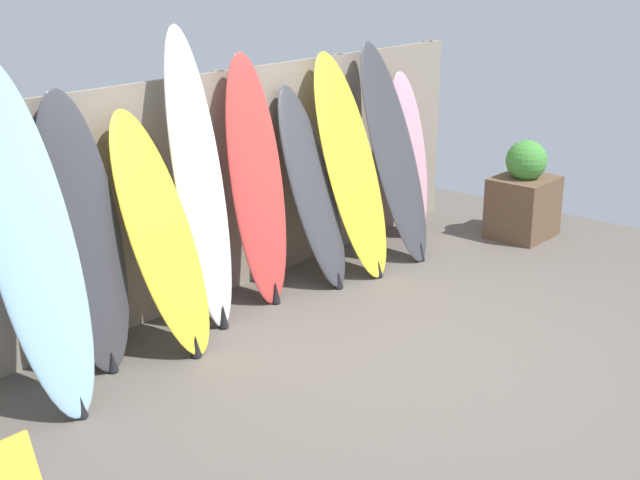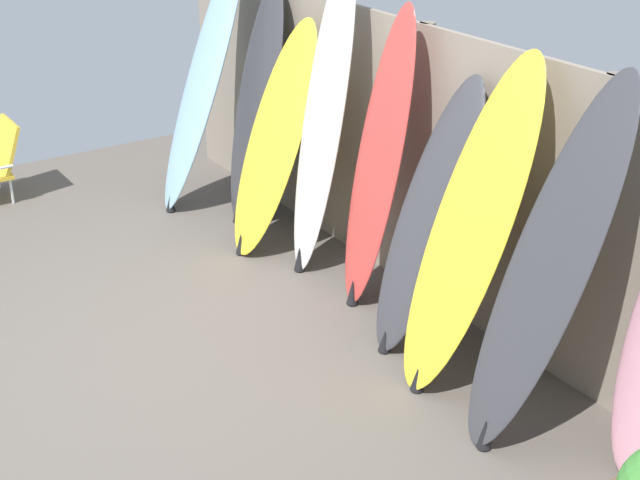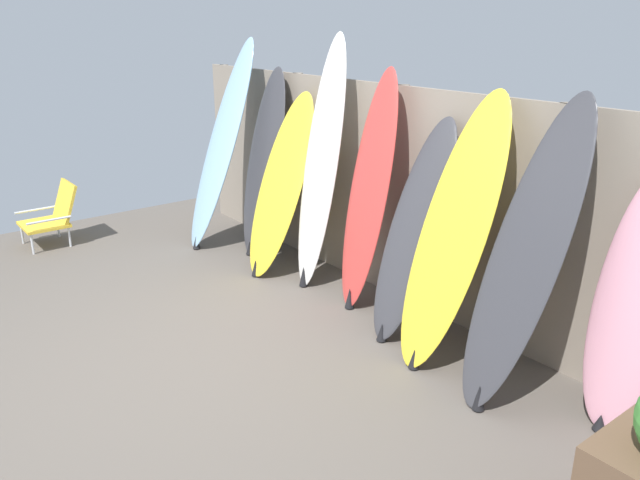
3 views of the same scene
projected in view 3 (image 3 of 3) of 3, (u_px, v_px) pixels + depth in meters
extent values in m
plane|color=#5B544C|center=(187.00, 364.00, 4.40)|extent=(7.68, 7.68, 0.00)
cube|color=gray|center=(395.00, 194.00, 5.25)|extent=(6.08, 0.04, 1.80)
cylinder|color=slate|center=(228.00, 143.00, 7.41)|extent=(0.10, 0.10, 1.80)
cylinder|color=slate|center=(299.00, 164.00, 6.34)|extent=(0.10, 0.10, 1.80)
cylinder|color=slate|center=(399.00, 193.00, 5.27)|extent=(0.10, 0.10, 1.80)
cylinder|color=slate|center=(550.00, 238.00, 4.20)|extent=(0.10, 0.10, 1.80)
ellipsoid|color=#8CB7D6|center=(222.00, 145.00, 6.43)|extent=(0.61, 0.89, 2.14)
cone|color=black|center=(196.00, 242.00, 6.56)|extent=(0.08, 0.08, 0.13)
ellipsoid|color=#38383D|center=(264.00, 163.00, 6.22)|extent=(0.57, 0.49, 1.87)
cone|color=black|center=(250.00, 248.00, 6.39)|extent=(0.08, 0.08, 0.14)
ellipsoid|color=yellow|center=(281.00, 185.00, 5.78)|extent=(0.62, 0.78, 1.68)
cone|color=black|center=(256.00, 268.00, 5.86)|extent=(0.08, 0.08, 0.16)
ellipsoid|color=white|center=(321.00, 164.00, 5.41)|extent=(0.44, 0.48, 2.21)
cone|color=black|center=(303.00, 276.00, 5.63)|extent=(0.08, 0.08, 0.18)
ellipsoid|color=#D13D38|center=(369.00, 192.00, 5.01)|extent=(0.55, 0.49, 1.96)
cone|color=black|center=(350.00, 298.00, 5.20)|extent=(0.08, 0.08, 0.17)
ellipsoid|color=#38383D|center=(414.00, 230.00, 4.60)|extent=(0.48, 0.70, 1.65)
cone|color=black|center=(382.00, 332.00, 4.68)|extent=(0.08, 0.08, 0.13)
ellipsoid|color=yellow|center=(453.00, 232.00, 4.20)|extent=(0.62, 0.78, 1.88)
cone|color=black|center=(414.00, 359.00, 4.31)|extent=(0.08, 0.08, 0.14)
ellipsoid|color=#38383D|center=(526.00, 255.00, 3.75)|extent=(0.59, 0.83, 1.92)
cone|color=black|center=(479.00, 397.00, 3.85)|extent=(0.08, 0.08, 0.16)
ellipsoid|color=pink|center=(635.00, 301.00, 3.51)|extent=(0.51, 0.42, 1.59)
cone|color=black|center=(600.00, 422.00, 3.66)|extent=(0.08, 0.08, 0.10)
cylinder|color=silver|center=(22.00, 234.00, 6.70)|extent=(0.02, 0.02, 0.22)
cylinder|color=silver|center=(32.00, 244.00, 6.40)|extent=(0.02, 0.02, 0.22)
cylinder|color=silver|center=(58.00, 227.00, 6.92)|extent=(0.02, 0.02, 0.22)
cylinder|color=silver|center=(70.00, 237.00, 6.62)|extent=(0.02, 0.02, 0.22)
cube|color=gold|center=(44.00, 224.00, 6.62)|extent=(0.48, 0.44, 0.03)
cube|color=gold|center=(64.00, 202.00, 6.69)|extent=(0.46, 0.18, 0.43)
cylinder|color=silver|center=(36.00, 210.00, 6.76)|extent=(0.02, 0.44, 0.02)
cylinder|color=silver|center=(49.00, 220.00, 6.40)|extent=(0.02, 0.44, 0.02)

